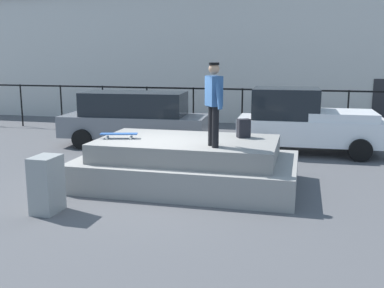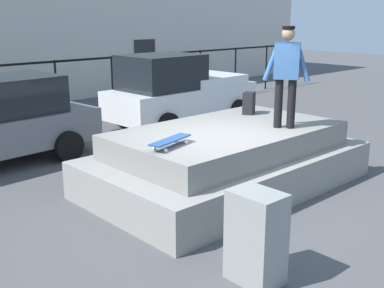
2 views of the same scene
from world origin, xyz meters
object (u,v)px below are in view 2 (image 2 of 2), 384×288
at_px(backpack, 249,103).
at_px(utility_box, 256,237).
at_px(skateboard, 170,140).
at_px(car_white_pickup_mid, 178,91).
at_px(skateboarder, 287,70).

distance_m(backpack, utility_box, 4.49).
xyz_separation_m(skateboard, car_white_pickup_mid, (4.13, 4.50, -0.20)).
relative_size(skateboarder, backpack, 4.00).
height_order(skateboard, backpack, backpack).
bearing_deg(skateboard, utility_box, -104.87).
distance_m(skateboarder, car_white_pickup_mid, 5.34).
height_order(skateboarder, backpack, skateboarder).
bearing_deg(utility_box, skateboard, 76.00).
distance_m(backpack, car_white_pickup_mid, 3.95).
xyz_separation_m(skateboarder, utility_box, (-2.83, -1.76, -1.51)).
xyz_separation_m(skateboarder, skateboard, (-2.26, 0.38, -0.89)).
bearing_deg(utility_box, backpack, 42.74).
distance_m(skateboarder, skateboard, 2.46).
xyz_separation_m(backpack, utility_box, (-3.30, -2.96, -0.73)).
bearing_deg(skateboarder, backpack, 68.72).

